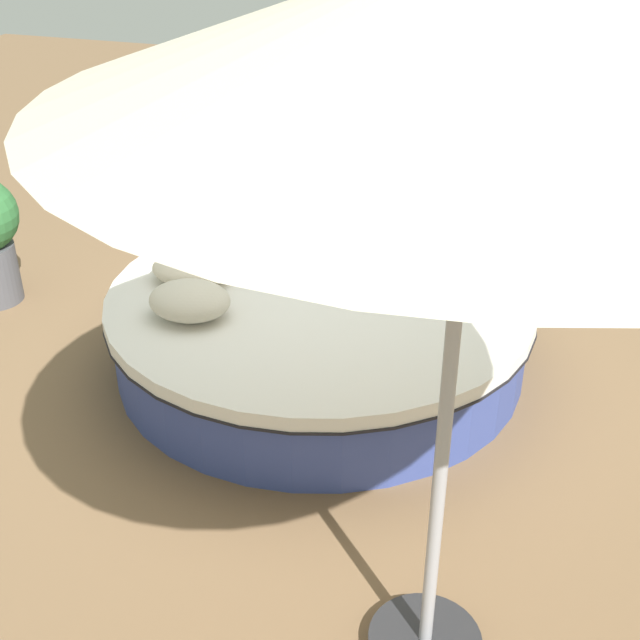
% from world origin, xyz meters
% --- Properties ---
extents(ground_plane, '(16.00, 16.00, 0.00)m').
position_xyz_m(ground_plane, '(0.00, 0.00, 0.00)').
color(ground_plane, brown).
extents(round_bed, '(2.49, 2.49, 0.48)m').
position_xyz_m(round_bed, '(0.00, 0.00, 0.25)').
color(round_bed, '#38478C').
rests_on(round_bed, ground_plane).
extents(throw_pillow_0, '(0.50, 0.29, 0.16)m').
position_xyz_m(throw_pillow_0, '(0.42, -0.63, 0.56)').
color(throw_pillow_0, beige).
rests_on(throw_pillow_0, round_bed).
extents(throw_pillow_1, '(0.51, 0.31, 0.17)m').
position_xyz_m(throw_pillow_1, '(0.73, -0.34, 0.56)').
color(throw_pillow_1, white).
rests_on(throw_pillow_1, round_bed).
extents(throw_pillow_2, '(0.49, 0.37, 0.16)m').
position_xyz_m(throw_pillow_2, '(0.76, 0.10, 0.56)').
color(throw_pillow_2, beige).
rests_on(throw_pillow_2, round_bed).
extents(throw_pillow_3, '(0.46, 0.38, 0.19)m').
position_xyz_m(throw_pillow_3, '(0.59, 0.49, 0.57)').
color(throw_pillow_3, beige).
rests_on(throw_pillow_3, round_bed).
extents(patio_chair, '(0.72, 0.72, 0.98)m').
position_xyz_m(patio_chair, '(1.43, -1.67, 0.56)').
color(patio_chair, '#997A56').
rests_on(patio_chair, ground_plane).
extents(patio_umbrella, '(2.35, 2.35, 2.56)m').
position_xyz_m(patio_umbrella, '(-1.02, 1.88, 2.33)').
color(patio_umbrella, '#262628').
rests_on(patio_umbrella, ground_plane).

